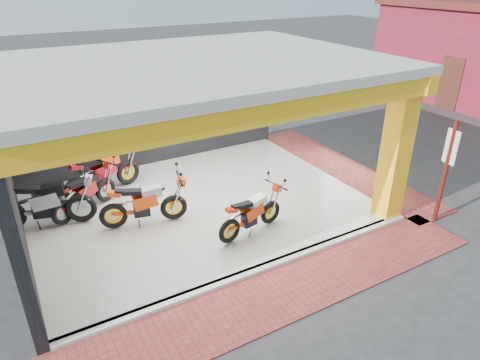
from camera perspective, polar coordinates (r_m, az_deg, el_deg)
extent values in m
plane|color=#2D2D30|center=(9.52, -0.42, -8.68)|extent=(80.00, 80.00, 0.00)
cube|color=white|center=(11.02, -5.55, -3.26)|extent=(8.00, 6.00, 0.10)
cube|color=beige|center=(9.78, -6.47, 15.17)|extent=(8.40, 6.40, 0.20)
cube|color=black|center=(13.05, -11.67, 9.20)|extent=(8.20, 0.20, 3.50)
cube|color=black|center=(9.56, -28.91, 0.00)|extent=(0.20, 6.20, 3.50)
cube|color=yellow|center=(10.38, 20.08, 3.70)|extent=(0.50, 0.50, 3.50)
cube|color=yellow|center=(7.28, 3.41, 9.03)|extent=(8.40, 0.30, 0.40)
cube|color=yellow|center=(11.98, 12.02, 15.33)|extent=(0.30, 6.40, 0.40)
cube|color=white|center=(8.79, 2.92, -11.70)|extent=(8.00, 0.20, 0.10)
cube|color=#9A3C32|center=(8.32, 5.89, -14.70)|extent=(9.00, 1.40, 0.03)
cube|color=#9A3C32|center=(13.47, 13.31, 1.68)|extent=(1.40, 7.00, 0.03)
cube|color=#3F1E14|center=(20.72, 26.16, 11.47)|extent=(0.06, 1.00, 2.20)
cylinder|color=#57140D|center=(10.87, 25.67, 0.80)|extent=(0.10, 0.10, 2.51)
cube|color=white|center=(10.64, 26.34, 3.97)|extent=(0.08, 0.35, 0.80)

